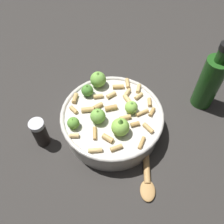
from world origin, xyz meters
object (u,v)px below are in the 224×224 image
cooking_pan (112,119)px  wooden_spoon (146,161)px  olive_oil_bottle (210,82)px  pepper_shaker (40,133)px

cooking_pan → wooden_spoon: (0.06, 0.12, -0.03)m
olive_oil_bottle → cooking_pan: bearing=-47.7°
pepper_shaker → wooden_spoon: pepper_shaker is taller
olive_oil_bottle → wooden_spoon: 0.28m
olive_oil_bottle → wooden_spoon: bearing=-19.7°
cooking_pan → pepper_shaker: size_ratio=3.03×
cooking_pan → wooden_spoon: 0.14m
cooking_pan → olive_oil_bottle: (-0.19, 0.21, 0.05)m
cooking_pan → wooden_spoon: cooking_pan is taller
olive_oil_bottle → pepper_shaker: bearing=-50.2°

